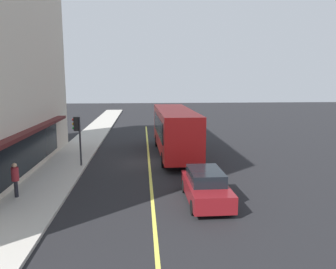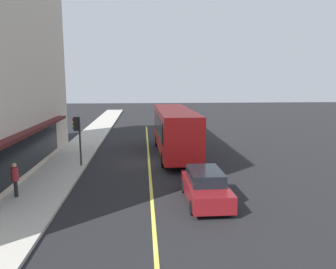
% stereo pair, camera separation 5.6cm
% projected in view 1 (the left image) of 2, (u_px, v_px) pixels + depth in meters
% --- Properties ---
extents(ground, '(120.00, 120.00, 0.00)m').
position_uv_depth(ground, '(149.00, 162.00, 23.05)').
color(ground, black).
extents(sidewalk, '(80.00, 2.94, 0.15)m').
position_uv_depth(sidewalk, '(67.00, 163.00, 22.61)').
color(sidewalk, '#B2ADA3').
rests_on(sidewalk, ground).
extents(lane_centre_stripe, '(36.00, 0.16, 0.01)m').
position_uv_depth(lane_centre_stripe, '(149.00, 162.00, 23.05)').
color(lane_centre_stripe, '#D8D14C').
rests_on(lane_centre_stripe, ground).
extents(bus, '(11.17, 2.76, 3.50)m').
position_uv_depth(bus, '(175.00, 129.00, 25.05)').
color(bus, red).
rests_on(bus, ground).
extents(traffic_light, '(0.30, 0.52, 3.20)m').
position_uv_depth(traffic_light, '(77.00, 129.00, 21.30)').
color(traffic_light, '#2D2D33').
rests_on(traffic_light, sidewalk).
extents(car_maroon, '(4.31, 1.89, 1.52)m').
position_uv_depth(car_maroon, '(206.00, 187.00, 15.50)').
color(car_maroon, maroon).
rests_on(car_maroon, ground).
extents(pedestrian_at_corner, '(0.34, 0.34, 1.68)m').
position_uv_depth(pedestrian_at_corner, '(15.00, 177.00, 15.65)').
color(pedestrian_at_corner, black).
rests_on(pedestrian_at_corner, sidewalk).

